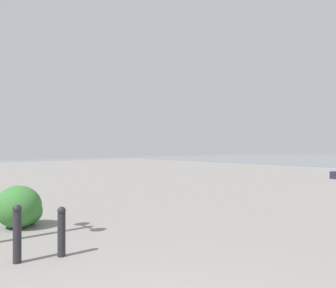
% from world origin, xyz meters
% --- Properties ---
extents(bollard_near, '(0.13, 0.13, 0.77)m').
position_xyz_m(bollard_near, '(3.48, -1.18, 0.40)').
color(bollard_near, '#232328').
rests_on(bollard_near, ground).
extents(bollard_mid, '(0.13, 0.13, 0.86)m').
position_xyz_m(bollard_mid, '(3.62, -0.56, 0.45)').
color(bollard_mid, '#232328').
rests_on(bollard_mid, ground).
extents(shrub_low, '(1.03, 0.93, 0.88)m').
position_xyz_m(shrub_low, '(5.90, -1.30, 0.44)').
color(shrub_low, '#387533').
rests_on(shrub_low, ground).
extents(shrub_wide, '(0.71, 0.64, 0.60)m').
position_xyz_m(shrub_wide, '(6.03, -1.53, 0.30)').
color(shrub_wide, '#387533').
rests_on(shrub_wide, ground).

